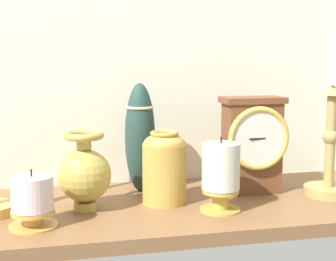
# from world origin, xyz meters

# --- Properties ---
(ground_plane) EXTENTS (1.00, 0.36, 0.02)m
(ground_plane) POSITION_xyz_m (0.00, 0.00, -0.01)
(ground_plane) COLOR brown
(back_wall) EXTENTS (1.20, 0.02, 0.65)m
(back_wall) POSITION_xyz_m (0.00, 0.18, 0.33)
(back_wall) COLOR silver
(back_wall) RESTS_ON ground_plane
(mantel_clock) EXTENTS (0.13, 0.07, 0.20)m
(mantel_clock) POSITION_xyz_m (0.18, 0.03, 0.10)
(mantel_clock) COLOR brown
(mantel_clock) RESTS_ON ground_plane
(candlestick_tall_center) EXTENTS (0.10, 0.10, 0.43)m
(candlestick_tall_center) POSITION_xyz_m (0.32, -0.02, 0.12)
(candlestick_tall_center) COLOR #A58E51
(candlestick_tall_center) RESTS_ON ground_plane
(brass_vase_bulbous) EXTENTS (0.10, 0.10, 0.14)m
(brass_vase_bulbous) POSITION_xyz_m (-0.17, -0.01, 0.07)
(brass_vase_bulbous) COLOR #B39B44
(brass_vase_bulbous) RESTS_ON ground_plane
(brass_vase_jar) EXTENTS (0.08, 0.08, 0.14)m
(brass_vase_jar) POSITION_xyz_m (-0.01, -0.00, 0.07)
(brass_vase_jar) COLOR #B7913F
(brass_vase_jar) RESTS_ON ground_plane
(pillar_candle_front) EXTENTS (0.08, 0.08, 0.10)m
(pillar_candle_front) POSITION_xyz_m (-0.25, -0.08, 0.04)
(pillar_candle_front) COLOR gold
(pillar_candle_front) RESTS_ON ground_plane
(pillar_candle_near_clock) EXTENTS (0.07, 0.07, 0.14)m
(pillar_candle_near_clock) POSITION_xyz_m (0.07, -0.07, 0.07)
(pillar_candle_near_clock) COLOR gold
(pillar_candle_near_clock) RESTS_ON ground_plane
(tall_ceramic_vase) EXTENTS (0.06, 0.06, 0.22)m
(tall_ceramic_vase) POSITION_xyz_m (-0.04, 0.09, 0.11)
(tall_ceramic_vase) COLOR #233C38
(tall_ceramic_vase) RESTS_ON ground_plane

